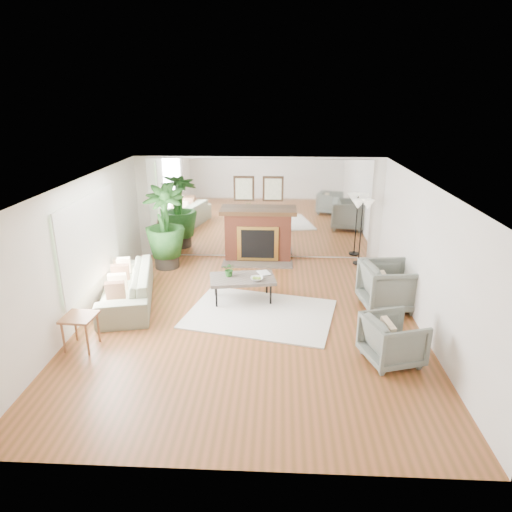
# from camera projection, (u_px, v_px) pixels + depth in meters

# --- Properties ---
(ground) EXTENTS (7.00, 7.00, 0.00)m
(ground) POSITION_uv_depth(u_px,v_px,m) (250.00, 321.00, 8.27)
(ground) COLOR brown
(ground) RESTS_ON ground
(wall_left) EXTENTS (0.02, 7.00, 2.50)m
(wall_left) POSITION_uv_depth(u_px,v_px,m) (80.00, 253.00, 8.00)
(wall_left) COLOR white
(wall_left) RESTS_ON ground
(wall_right) EXTENTS (0.02, 7.00, 2.50)m
(wall_right) POSITION_uv_depth(u_px,v_px,m) (425.00, 259.00, 7.71)
(wall_right) COLOR white
(wall_right) RESTS_ON ground
(wall_back) EXTENTS (6.00, 0.02, 2.50)m
(wall_back) POSITION_uv_depth(u_px,v_px,m) (259.00, 209.00, 11.14)
(wall_back) COLOR white
(wall_back) RESTS_ON ground
(mirror_panel) EXTENTS (5.40, 0.04, 2.40)m
(mirror_panel) POSITION_uv_depth(u_px,v_px,m) (259.00, 209.00, 11.12)
(mirror_panel) COLOR silver
(mirror_panel) RESTS_ON wall_back
(window_panel) EXTENTS (0.04, 2.40, 1.50)m
(window_panel) POSITION_uv_depth(u_px,v_px,m) (90.00, 241.00, 8.34)
(window_panel) COLOR #B2E09E
(window_panel) RESTS_ON wall_left
(fireplace) EXTENTS (1.85, 0.83, 2.05)m
(fireplace) POSITION_uv_depth(u_px,v_px,m) (258.00, 234.00, 11.12)
(fireplace) COLOR brown
(fireplace) RESTS_ON ground
(area_rug) EXTENTS (2.98, 2.41, 0.03)m
(area_rug) POSITION_uv_depth(u_px,v_px,m) (260.00, 314.00, 8.52)
(area_rug) COLOR silver
(area_rug) RESTS_ON ground
(coffee_table) EXTENTS (1.36, 0.94, 0.50)m
(coffee_table) POSITION_uv_depth(u_px,v_px,m) (242.00, 279.00, 8.93)
(coffee_table) COLOR #5F544B
(coffee_table) RESTS_ON ground
(sofa) EXTENTS (1.43, 2.50, 0.69)m
(sofa) POSITION_uv_depth(u_px,v_px,m) (126.00, 287.00, 8.88)
(sofa) COLOR gray
(sofa) RESTS_ON ground
(armchair_back) EXTENTS (1.09, 1.07, 0.89)m
(armchair_back) POSITION_uv_depth(u_px,v_px,m) (388.00, 286.00, 8.65)
(armchair_back) COLOR slate
(armchair_back) RESTS_ON ground
(armchair_front) EXTENTS (1.01, 1.00, 0.74)m
(armchair_front) POSITION_uv_depth(u_px,v_px,m) (393.00, 340.00, 6.91)
(armchair_front) COLOR slate
(armchair_front) RESTS_ON ground
(side_table) EXTENTS (0.53, 0.53, 0.56)m
(side_table) POSITION_uv_depth(u_px,v_px,m) (80.00, 321.00, 7.26)
(side_table) COLOR #905E39
(side_table) RESTS_ON ground
(potted_ficus) EXTENTS (0.98, 0.98, 1.97)m
(potted_ficus) POSITION_uv_depth(u_px,v_px,m) (165.00, 224.00, 10.52)
(potted_ficus) COLOR black
(potted_ficus) RESTS_ON ground
(floor_lamp) EXTENTS (0.51, 0.29, 1.58)m
(floor_lamp) POSITION_uv_depth(u_px,v_px,m) (363.00, 210.00, 10.63)
(floor_lamp) COLOR black
(floor_lamp) RESTS_ON ground
(tabletop_plant) EXTENTS (0.27, 0.24, 0.28)m
(tabletop_plant) POSITION_uv_depth(u_px,v_px,m) (229.00, 269.00, 8.93)
(tabletop_plant) COLOR #2D6425
(tabletop_plant) RESTS_ON coffee_table
(fruit_bowl) EXTENTS (0.26, 0.26, 0.06)m
(fruit_bowl) POSITION_uv_depth(u_px,v_px,m) (257.00, 279.00, 8.77)
(fruit_bowl) COLOR #905E39
(fruit_bowl) RESTS_ON coffee_table
(book) EXTENTS (0.31, 0.35, 0.02)m
(book) POSITION_uv_depth(u_px,v_px,m) (259.00, 274.00, 9.07)
(book) COLOR #905E39
(book) RESTS_ON coffee_table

